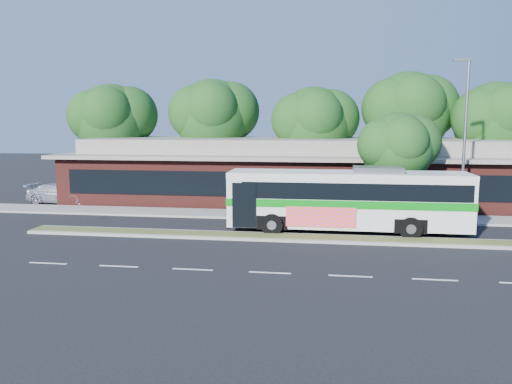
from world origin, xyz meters
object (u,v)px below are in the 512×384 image
transit_bus (348,196)px  sidewalk_tree (402,147)px  lamp_post (464,135)px  sedan (61,194)px

transit_bus → sidewalk_tree: size_ratio=1.96×
lamp_post → sidewalk_tree: bearing=174.8°
lamp_post → sidewalk_tree: size_ratio=1.46×
transit_bus → sidewalk_tree: sidewalk_tree is taller
sedan → sidewalk_tree: sidewalk_tree is taller
sedan → sidewalk_tree: (22.58, -2.73, 3.56)m
lamp_post → sidewalk_tree: lamp_post is taller
transit_bus → sedan: size_ratio=2.57×
transit_bus → sedan: transit_bus is taller
transit_bus → sedan: 20.54m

